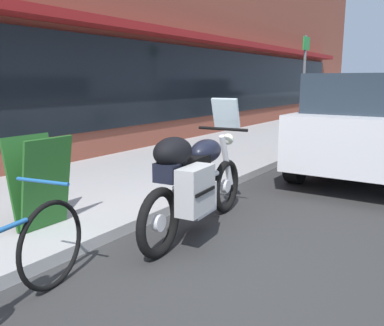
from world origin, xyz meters
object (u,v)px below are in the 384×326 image
parked_minivan (382,121)px  touring_motorcycle (194,179)px  sandwich_board_sign (40,182)px  parking_sign_pole (304,79)px

parked_minivan → touring_motorcycle: bearing=166.2°
touring_motorcycle → sandwich_board_sign: 1.58m
parking_sign_pole → sandwich_board_sign: bearing=179.9°
parked_minivan → sandwich_board_sign: (-5.23, 2.34, -0.32)m
parked_minivan → sandwich_board_sign: parked_minivan is taller
touring_motorcycle → sandwich_board_sign: touring_motorcycle is taller
sandwich_board_sign → parking_sign_pole: (7.96, -0.02, 1.05)m
touring_motorcycle → parked_minivan: size_ratio=0.46×
parking_sign_pole → parked_minivan: bearing=-139.5°
touring_motorcycle → parked_minivan: 4.45m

